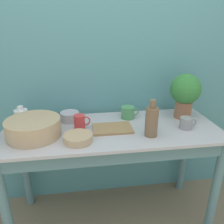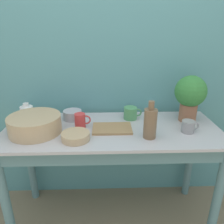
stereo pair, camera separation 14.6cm
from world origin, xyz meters
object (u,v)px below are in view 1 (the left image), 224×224
(tray_board, at_px, (113,128))
(bowl_small_tan, at_px, (78,138))
(potted_plant, at_px, (185,92))
(mug_grey, at_px, (186,123))
(mug_red, at_px, (80,122))
(bottle_tall, at_px, (152,121))
(mug_green, at_px, (128,112))
(bowl_small_steel, at_px, (70,117))
(bowl_wash_large, at_px, (34,128))
(bottle_short, at_px, (21,116))

(tray_board, bearing_deg, bowl_small_tan, -150.03)
(potted_plant, bearing_deg, mug_grey, -108.05)
(mug_red, distance_m, mug_grey, 0.73)
(bottle_tall, distance_m, mug_green, 0.32)
(tray_board, bearing_deg, bowl_small_steel, 147.40)
(mug_grey, bearing_deg, mug_green, 146.57)
(bottle_tall, height_order, bowl_small_steel, bottle_tall)
(potted_plant, relative_size, bowl_small_steel, 2.46)
(bowl_wash_large, relative_size, mug_green, 2.52)
(bowl_wash_large, distance_m, mug_red, 0.30)
(bottle_short, xyz_separation_m, bowl_small_tan, (0.41, -0.35, -0.03))
(bottle_tall, bearing_deg, mug_grey, 13.72)
(bowl_wash_large, xyz_separation_m, bowl_small_tan, (0.28, -0.11, -0.03))
(mug_green, relative_size, mug_red, 1.21)
(bottle_short, xyz_separation_m, mug_grey, (1.14, -0.27, -0.01))
(bottle_tall, height_order, mug_red, bottle_tall)
(potted_plant, distance_m, bowl_wash_large, 1.09)
(mug_green, bearing_deg, bowl_wash_large, -162.86)
(mug_red, bearing_deg, tray_board, -12.07)
(bottle_tall, xyz_separation_m, mug_green, (-0.09, 0.30, -0.05))
(mug_green, relative_size, tray_board, 0.51)
(mug_red, distance_m, bowl_small_steel, 0.16)
(potted_plant, bearing_deg, mug_green, 173.84)
(bottle_short, xyz_separation_m, bowl_small_steel, (0.34, -0.02, -0.02))
(mug_red, relative_size, tray_board, 0.42)
(bowl_wash_large, distance_m, bottle_tall, 0.75)
(mug_red, bearing_deg, mug_grey, -8.03)
(bottle_tall, height_order, tray_board, bottle_tall)
(bowl_small_tan, bearing_deg, bottle_short, 139.39)
(bowl_small_steel, bearing_deg, mug_green, -1.05)
(bowl_wash_large, xyz_separation_m, bottle_short, (-0.13, 0.23, -0.01))
(bowl_wash_large, relative_size, bowl_small_tan, 1.94)
(mug_red, xyz_separation_m, tray_board, (0.22, -0.05, -0.04))
(bottle_short, height_order, mug_green, bottle_short)
(bowl_small_steel, bearing_deg, tray_board, -32.60)
(mug_green, distance_m, mug_grey, 0.43)
(bowl_wash_large, relative_size, bottle_short, 2.74)
(bottle_short, height_order, mug_grey, bottle_short)
(potted_plant, height_order, mug_grey, potted_plant)
(tray_board, bearing_deg, mug_green, 51.71)
(bottle_tall, xyz_separation_m, bowl_small_steel, (-0.52, 0.31, -0.07))
(bowl_wash_large, xyz_separation_m, tray_board, (0.51, 0.02, -0.05))
(mug_red, xyz_separation_m, bowl_small_steel, (-0.07, 0.14, -0.02))
(bottle_tall, relative_size, bowl_small_steel, 1.76)
(bowl_wash_large, height_order, mug_green, bowl_wash_large)
(bowl_small_steel, bearing_deg, bowl_small_tan, -79.32)
(bowl_small_tan, bearing_deg, bottle_tall, 1.83)
(bottle_tall, distance_m, bowl_small_tan, 0.47)
(bottle_tall, bearing_deg, tray_board, 152.20)
(mug_green, height_order, mug_red, mug_red)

